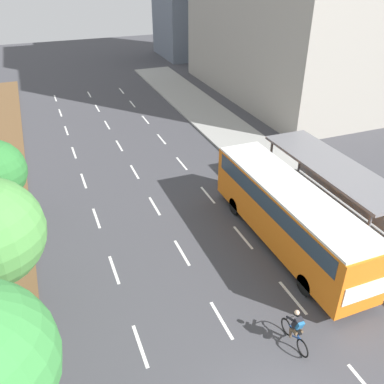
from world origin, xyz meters
TOP-DOWN VIEW (x-y plane):
  - median_strip at (-8.30, 20.00)m, footprint 2.60×52.00m
  - sidewalk_right at (9.25, 20.00)m, footprint 4.50×52.00m
  - lane_divider_left at (-3.50, 16.89)m, footprint 0.14×44.78m
  - lane_divider_center at (0.00, 16.89)m, footprint 0.14×44.78m
  - lane_divider_right at (3.50, 16.89)m, footprint 0.14×44.78m
  - bus_shelter at (9.53, 10.43)m, footprint 2.90×9.72m
  - bus at (5.25, 8.57)m, footprint 2.54×11.29m
  - cyclist at (2.12, 2.94)m, footprint 0.46×1.82m
  - trash_bin at (8.45, 4.94)m, footprint 0.52×0.52m

SIDE VIEW (x-z plane):
  - lane_divider_left at x=-3.50m, z-range 0.00..0.01m
  - lane_divider_center at x=0.00m, z-range 0.00..0.01m
  - lane_divider_right at x=3.50m, z-range 0.00..0.01m
  - median_strip at x=-8.30m, z-range 0.00..0.12m
  - sidewalk_right at x=9.25m, z-range 0.00..0.15m
  - trash_bin at x=8.45m, z-range 0.15..1.00m
  - cyclist at x=2.12m, z-range -0.06..1.65m
  - bus_shelter at x=9.53m, z-range 0.44..3.30m
  - bus at x=5.25m, z-range 0.38..3.75m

